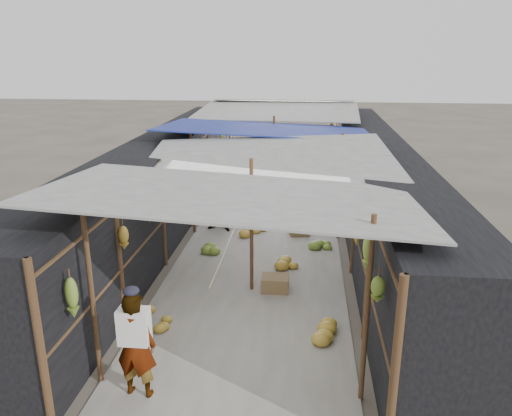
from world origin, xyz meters
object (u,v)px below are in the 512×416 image
(crate_near, at_px, (299,230))
(shopper_blue, at_px, (221,201))
(vendor_seated, at_px, (330,193))
(vendor_elderly, at_px, (136,345))
(black_basin, at_px, (330,208))

(crate_near, bearing_deg, shopper_blue, 163.88)
(crate_near, height_order, vendor_seated, vendor_seated)
(vendor_seated, bearing_deg, crate_near, -42.22)
(vendor_elderly, bearing_deg, crate_near, -101.90)
(vendor_elderly, height_order, shopper_blue, shopper_blue)
(crate_near, distance_m, shopper_blue, 2.10)
(crate_near, xyz_separation_m, shopper_blue, (-1.98, 0.15, 0.67))
(black_basin, distance_m, vendor_seated, 0.49)
(black_basin, height_order, vendor_seated, vendor_seated)
(crate_near, height_order, shopper_blue, shopper_blue)
(crate_near, relative_size, shopper_blue, 0.29)
(black_basin, bearing_deg, shopper_blue, -145.96)
(shopper_blue, height_order, vendor_seated, shopper_blue)
(crate_near, distance_m, black_basin, 2.23)
(shopper_blue, bearing_deg, vendor_elderly, -75.38)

